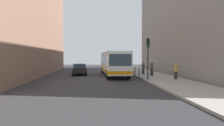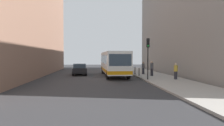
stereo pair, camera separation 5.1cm
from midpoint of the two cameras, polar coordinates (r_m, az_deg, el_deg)
The scene contains 13 objects.
ground_plane at distance 22.06m, azimuth -0.33°, elevation -4.54°, with size 80.00×80.00×0.00m, color #2D2D30.
sidewalk at distance 23.11m, azimuth 13.17°, elevation -4.11°, with size 4.40×40.00×0.15m, color #9E9991.
building_left at distance 27.99m, azimuth -25.69°, elevation 10.68°, with size 7.00×32.00×13.68m, color #936B56.
building_right at distance 29.66m, azimuth 22.39°, elevation 13.33°, with size 7.00×32.00×16.87m, color gray.
bus at distance 25.91m, azimuth 0.37°, elevation 0.23°, with size 2.85×11.09×3.00m.
car_beside_bus at distance 27.79m, azimuth -9.09°, elevation -1.63°, with size 2.14×4.53×1.48m.
traffic_light at distance 20.75m, azimuth 9.90°, elevation 3.34°, with size 0.28×0.33×4.10m.
bollard_near at distance 24.31m, azimuth 7.47°, elevation -2.49°, with size 0.11×0.11×0.95m, color black.
bollard_mid at distance 26.71m, azimuth 6.34°, elevation -2.10°, with size 0.11×0.11×0.95m, color black.
bollard_far at distance 29.12m, azimuth 5.41°, elevation -1.77°, with size 0.11×0.11×0.95m, color black.
pedestrian_near_signal at distance 21.59m, azimuth 17.25°, elevation -2.21°, with size 0.38×0.38×1.63m.
pedestrian_mid_sidewalk at distance 24.81m, azimuth 10.95°, elevation -1.51°, with size 0.38×0.38×1.74m.
pedestrian_far_sidewalk at distance 27.19m, azimuth 8.62°, elevation -1.38°, with size 0.38×0.38×1.58m.
Camera 1 is at (-1.75, -21.86, 2.45)m, focal length 32.86 mm.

